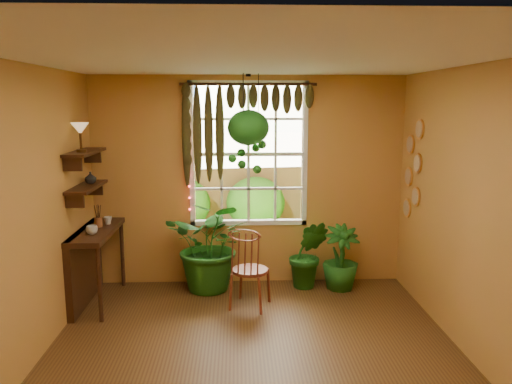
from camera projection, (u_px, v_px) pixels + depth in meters
floor at (255, 369)px, 4.47m from camera, size 4.50×4.50×0.00m
ceiling at (255, 59)px, 4.00m from camera, size 4.50×4.50×0.00m
wall_back at (249, 181)px, 6.45m from camera, size 4.00×0.00×4.00m
wall_left at (16, 225)px, 4.16m from camera, size 0.00×4.50×4.50m
wall_right at (486, 220)px, 4.31m from camera, size 0.00×4.50×4.50m
window at (248, 154)px, 6.42m from camera, size 1.52×0.10×1.86m
valance_vine at (242, 109)px, 6.19m from camera, size 1.70×0.12×1.10m
string_lights at (188, 151)px, 6.29m from camera, size 0.03×0.03×1.54m
wall_plates at (413, 170)px, 6.04m from camera, size 0.04×0.32×1.10m
counter_ledge at (88, 258)px, 5.88m from camera, size 0.40×1.20×0.90m
shelf_lower at (87, 187)px, 5.73m from camera, size 0.25×0.90×0.04m
shelf_upper at (85, 152)px, 5.66m from camera, size 0.25×0.90×0.04m
backyard at (254, 152)px, 11.02m from camera, size 14.00×10.00×12.00m
windsor_chair at (249, 281)px, 5.77m from camera, size 0.54×0.55×1.12m
potted_plant_left at (212, 245)px, 6.27m from camera, size 1.31×1.22×1.19m
potted_plant_mid at (308, 254)px, 6.37m from camera, size 0.55×0.47×0.89m
potted_plant_right at (341, 258)px, 6.34m from camera, size 0.53×0.53×0.82m
hanging_basket at (248, 133)px, 6.11m from camera, size 0.51×0.51×1.21m
cup_a at (92, 230)px, 5.58m from camera, size 0.14×0.14×0.10m
cup_b at (108, 220)px, 6.05m from camera, size 0.13×0.13×0.09m
brush_jar at (98, 216)px, 5.90m from camera, size 0.09×0.09×0.34m
shelf_vase at (90, 178)px, 5.85m from camera, size 0.14×0.14×0.14m
tiffany_lamp at (80, 130)px, 5.44m from camera, size 0.19×0.19×0.32m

